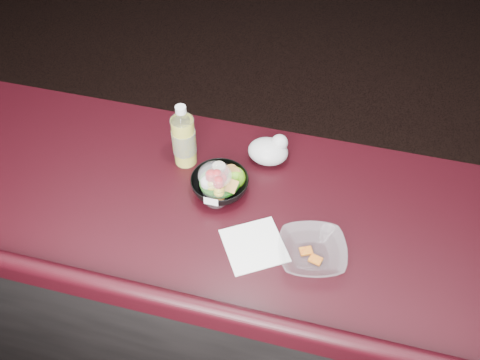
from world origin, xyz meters
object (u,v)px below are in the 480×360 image
fruit_cup (215,184)px  snack_bowl (219,183)px  takeout_bowl (312,252)px  lemonade_bottle (184,139)px  green_apple (234,178)px

fruit_cup → snack_bowl: 0.05m
takeout_bowl → fruit_cup: bearing=157.3°
lemonade_bottle → fruit_cup: 0.19m
lemonade_bottle → fruit_cup: lemonade_bottle is taller
fruit_cup → snack_bowl: size_ratio=0.67×
green_apple → snack_bowl: size_ratio=0.36×
snack_bowl → lemonade_bottle: bearing=145.7°
fruit_cup → lemonade_bottle: bearing=136.3°
lemonade_bottle → takeout_bowl: (0.45, -0.26, -0.07)m
lemonade_bottle → fruit_cup: size_ratio=1.60×
takeout_bowl → snack_bowl: bearing=151.5°
takeout_bowl → lemonade_bottle: bearing=149.7°
lemonade_bottle → takeout_bowl: size_ratio=1.00×
fruit_cup → green_apple: 0.09m
green_apple → takeout_bowl: size_ratio=0.34×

